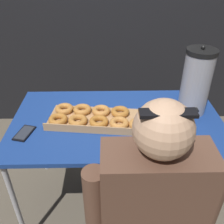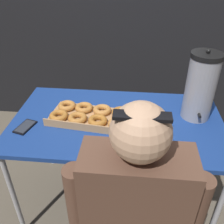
{
  "view_description": "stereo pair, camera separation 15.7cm",
  "coord_description": "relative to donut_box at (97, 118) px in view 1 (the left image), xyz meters",
  "views": [
    {
      "loc": [
        -0.06,
        -1.31,
        1.7
      ],
      "look_at": [
        -0.03,
        0.0,
        0.84
      ],
      "focal_mm": 40.0,
      "sensor_mm": 36.0,
      "label": 1
    },
    {
      "loc": [
        0.1,
        -1.31,
        1.7
      ],
      "look_at": [
        -0.03,
        0.0,
        0.84
      ],
      "focal_mm": 40.0,
      "sensor_mm": 36.0,
      "label": 2
    }
  ],
  "objects": [
    {
      "name": "coffee_urn",
      "position": [
        0.63,
        0.11,
        0.19
      ],
      "size": [
        0.19,
        0.21,
        0.45
      ],
      "color": "#939399",
      "rests_on": "folding_table"
    },
    {
      "name": "donut_box",
      "position": [
        0.0,
        0.0,
        0.0
      ],
      "size": [
        0.67,
        0.35,
        0.05
      ],
      "rotation": [
        0.0,
        0.0,
        -0.11
      ],
      "color": "tan",
      "rests_on": "folding_table"
    },
    {
      "name": "folding_table",
      "position": [
        0.13,
        0.01,
        -0.08
      ],
      "size": [
        1.35,
        0.78,
        0.78
      ],
      "color": "navy",
      "rests_on": "ground"
    },
    {
      "name": "ground_plane",
      "position": [
        0.13,
        0.01,
        -0.8
      ],
      "size": [
        12.0,
        12.0,
        0.0
      ],
      "primitive_type": "plane",
      "color": "brown"
    },
    {
      "name": "cell_phone",
      "position": [
        -0.43,
        -0.12,
        -0.02
      ],
      "size": [
        0.11,
        0.16,
        0.01
      ],
      "rotation": [
        0.0,
        0.0,
        -0.26
      ],
      "color": "black",
      "rests_on": "folding_table"
    }
  ]
}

